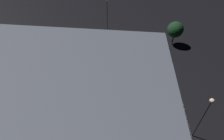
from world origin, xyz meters
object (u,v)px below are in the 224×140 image
object	(u,v)px
street_lamp_west	(39,95)
street_lamp_east	(207,110)
traffic_light_nw_cross	(166,97)
traffic_light_median_south	(114,40)
traffic_light_ne_main	(49,95)
traffic_light_se_cross	(78,35)
street_tree_near	(175,30)
waiting_car	(53,76)
traffic_light_nw_main	(167,107)
traffic_light_median_north	(108,98)
street_lamp_far	(107,13)
traffic_light_ne_cross	(44,93)

from	to	relation	value
street_lamp_west	street_lamp_east	bearing A→B (deg)	-179.16
traffic_light_nw_cross	street_lamp_west	bearing A→B (deg)	104.76
traffic_light_median_south	street_lamp_west	xyz separation A→B (m)	(7.67, 20.71, 3.46)
traffic_light_ne_main	traffic_light_se_cross	bearing A→B (deg)	90.86
street_tree_near	waiting_car	distance (m)	29.71
traffic_light_nw_main	waiting_car	size ratio (longest dim) A/B	0.72
traffic_light_median_north	traffic_light_median_south	distance (m)	17.49
traffic_light_median_north	street_lamp_far	world-z (taller)	street_lamp_far
traffic_light_median_north	traffic_light_median_south	size ratio (longest dim) A/B	1.13
street_tree_near	traffic_light_nw_main	bearing A→B (deg)	78.82
traffic_light_median_north	street_lamp_west	bearing A→B (deg)	110.72
traffic_light_ne_cross	street_lamp_east	bearing A→B (deg)	-97.55
street_lamp_east	street_lamp_far	distance (m)	31.69
traffic_light_ne_main	street_lamp_far	size ratio (longest dim) A/B	0.39
traffic_light_median_north	street_lamp_far	size ratio (longest dim) A/B	0.46
street_lamp_far	traffic_light_ne_main	bearing A→B (deg)	76.30
traffic_light_nw_cross	street_lamp_east	xyz separation A→B (m)	(-3.75, 4.27, 2.99)
traffic_light_median_north	street_tree_near	distance (m)	25.71
street_lamp_east	traffic_light_median_south	bearing A→B (deg)	-56.57
traffic_light_median_north	traffic_light_nw_main	size ratio (longest dim) A/B	1.42
traffic_light_median_north	street_tree_near	bearing A→B (deg)	-30.92
traffic_light_se_cross	street_lamp_east	xyz separation A→B (m)	(-22.24, 21.77, 2.92)
traffic_light_ne_main	street_tree_near	world-z (taller)	street_tree_near
traffic_light_nw_cross	street_lamp_west	size ratio (longest dim) A/B	0.40
traffic_light_ne_cross	waiting_car	xyz separation A→B (m)	(1.66, -6.40, -2.45)
traffic_light_ne_cross	traffic_light_median_north	bearing A→B (deg)	-90.46
street_lamp_east	street_tree_near	distance (m)	25.06
traffic_light_ne_cross	street_tree_near	bearing A→B (deg)	-46.83
street_lamp_east	street_lamp_far	world-z (taller)	street_lamp_far
traffic_light_ne_main	street_lamp_far	xyz separation A→B (m)	(-5.97, -24.52, 3.69)
traffic_light_nw_cross	traffic_light_se_cross	bearing A→B (deg)	46.58
traffic_light_ne_cross	street_lamp_far	distance (m)	25.49
traffic_light_median_south	traffic_light_ne_main	distance (m)	19.50
traffic_light_nw_cross	street_lamp_west	xyz separation A→B (m)	(17.38, 4.58, 3.47)
street_lamp_far	waiting_car	world-z (taller)	street_lamp_far
traffic_light_se_cross	traffic_light_ne_cross	size ratio (longest dim) A/B	1.00
waiting_car	street_lamp_west	bearing A→B (deg)	-71.36
street_tree_near	waiting_car	size ratio (longest dim) A/B	1.34
traffic_light_se_cross	traffic_light_ne_main	xyz separation A→B (m)	(-0.28, 18.92, -0.29)
traffic_light_nw_cross	street_lamp_far	bearing A→B (deg)	27.91
traffic_light_se_cross	traffic_light_ne_cross	distance (m)	18.76
traffic_light_ne_cross	traffic_light_nw_main	bearing A→B (deg)	-90.20
traffic_light_se_cross	traffic_light_ne_main	distance (m)	18.93
traffic_light_se_cross	street_lamp_west	world-z (taller)	street_lamp_west
street_lamp_west	street_lamp_far	distance (m)	28.15
traffic_light_se_cross	street_lamp_east	world-z (taller)	street_lamp_east
traffic_light_median_south	street_lamp_east	bearing A→B (deg)	33.43
traffic_light_median_north	traffic_light_se_cross	size ratio (longest dim) A/B	1.07
traffic_light_nw_cross	traffic_light_median_south	distance (m)	18.83
traffic_light_median_north	traffic_light_median_south	bearing A→B (deg)	2.98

